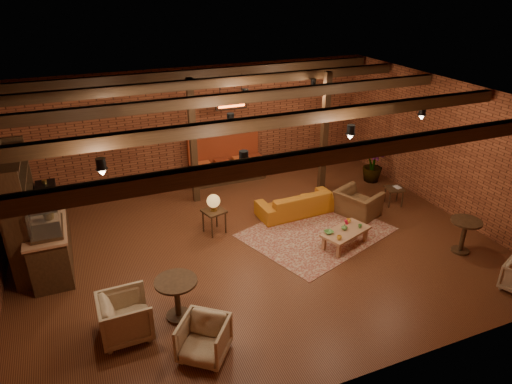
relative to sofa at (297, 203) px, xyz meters
name	(u,v)px	position (x,y,z in m)	size (l,w,h in m)	color
floor	(255,244)	(-1.50, -0.95, -0.29)	(10.00, 10.00, 0.00)	#3A190E
ceiling	(255,101)	(-1.50, -0.95, 2.91)	(10.00, 8.00, 0.02)	black
wall_back	(201,124)	(-1.50, 3.05, 1.31)	(10.00, 0.02, 3.20)	brown
wall_front	(369,290)	(-1.50, -4.95, 1.31)	(10.00, 0.02, 3.20)	brown
wall_right	(445,146)	(3.50, -0.95, 1.31)	(0.02, 8.00, 3.20)	brown
ceiling_beams	(255,107)	(-1.50, -0.95, 2.79)	(9.80, 6.40, 0.22)	black
ceiling_pipe	(228,100)	(-1.50, 0.65, 2.56)	(0.12, 0.12, 9.60)	black
post_left	(193,143)	(-2.10, 1.65, 1.31)	(0.16, 0.16, 3.20)	black
post_right	(324,133)	(1.30, 1.05, 1.31)	(0.16, 0.16, 3.20)	black
service_counter	(47,227)	(-5.60, 0.05, 0.51)	(0.80, 2.50, 1.60)	black
plant_counter	(49,203)	(-5.50, 0.25, 0.93)	(0.35, 0.39, 0.30)	#337F33
shelving_hutch	(21,211)	(-6.00, 0.15, 0.91)	(0.52, 2.00, 2.40)	black
banquette	(227,164)	(-0.90, 2.60, 0.21)	(2.10, 0.70, 1.00)	maroon
service_sign	(231,104)	(-0.90, 2.15, 2.06)	(0.86, 0.06, 0.30)	#F55118
ceiling_spotlights	(255,118)	(-1.50, -0.95, 2.57)	(6.40, 4.40, 0.28)	black
rug	(316,232)	(0.00, -1.03, -0.28)	(3.11, 2.37, 0.01)	maroon
sofa	(297,203)	(0.00, 0.00, 0.00)	(1.98, 0.78, 0.58)	#AC6117
coffee_table	(345,232)	(0.27, -1.77, 0.05)	(1.25, 0.91, 0.64)	#A7754E
side_table_lamp	(214,204)	(-2.17, -0.12, 0.44)	(0.56, 0.56, 0.96)	black
round_table_left	(177,292)	(-3.63, -2.63, 0.22)	(0.73, 0.73, 0.76)	black
armchair_a	(125,315)	(-4.51, -2.75, 0.12)	(0.80, 0.75, 0.82)	beige
armchair_b	(204,337)	(-3.47, -3.67, 0.07)	(0.70, 0.66, 0.72)	beige
armchair_right	(358,199)	(1.34, -0.65, 0.14)	(0.98, 0.64, 0.85)	brown
side_table_book	(395,189)	(2.52, -0.53, 0.14)	(0.52, 0.52, 0.49)	black
round_table_right	(464,231)	(2.46, -2.90, 0.21)	(0.64, 0.64, 0.75)	black
plant_tall	(377,130)	(2.90, 0.94, 1.23)	(1.71, 1.71, 3.05)	#4C7F4C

